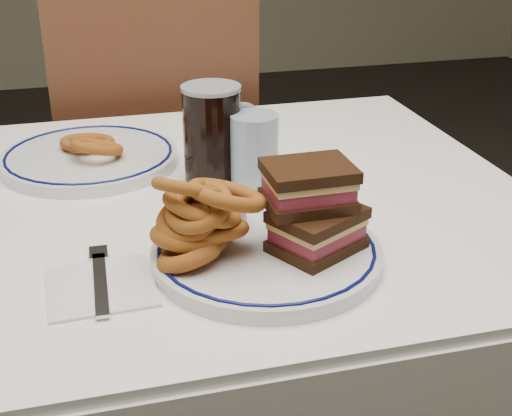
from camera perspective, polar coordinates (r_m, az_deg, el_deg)
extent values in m
cube|color=white|center=(1.09, -10.91, -0.46)|extent=(1.26, 0.86, 0.03)
cylinder|color=#492517|center=(1.68, 7.93, -5.27)|extent=(0.06, 0.06, 0.71)
cube|color=white|center=(1.31, 17.88, -0.77)|extent=(0.01, 0.86, 0.17)
cube|color=white|center=(1.52, -12.00, 3.46)|extent=(1.26, 0.01, 0.17)
cube|color=#492517|center=(1.88, -8.39, 1.95)|extent=(0.47, 0.47, 0.04)
cylinder|color=#492517|center=(2.19, -3.76, -1.38)|extent=(0.04, 0.04, 0.44)
cylinder|color=#492517|center=(1.86, -0.99, -6.55)|extent=(0.04, 0.04, 0.44)
cylinder|color=#492517|center=(2.15, -13.94, -2.68)|extent=(0.04, 0.04, 0.44)
cylinder|color=#492517|center=(1.81, -13.07, -8.24)|extent=(0.04, 0.04, 0.44)
cube|color=#492517|center=(1.60, -7.83, 8.09)|extent=(0.45, 0.05, 0.50)
cylinder|color=silver|center=(0.91, 0.83, -3.72)|extent=(0.29, 0.29, 0.02)
torus|color=#0A0F4D|center=(0.90, 0.84, -3.18)|extent=(0.28, 0.28, 0.01)
cube|color=black|center=(0.90, 4.88, -2.89)|extent=(0.13, 0.13, 0.01)
cube|color=#982C42|center=(0.89, 4.91, -1.99)|extent=(0.12, 0.12, 0.02)
cube|color=#E9B768|center=(0.89, 4.95, -1.22)|extent=(0.13, 0.12, 0.01)
cube|color=black|center=(0.88, 4.97, -0.55)|extent=(0.13, 0.13, 0.01)
cube|color=black|center=(0.88, 4.18, 0.58)|extent=(0.11, 0.09, 0.01)
cube|color=#982C42|center=(0.88, 4.21, 1.53)|extent=(0.10, 0.08, 0.02)
cube|color=#E9B768|center=(0.87, 4.24, 2.33)|extent=(0.10, 0.08, 0.01)
cube|color=black|center=(0.87, 4.26, 3.03)|extent=(0.11, 0.09, 0.01)
torus|color=#66390D|center=(0.87, -5.33, -3.72)|extent=(0.09, 0.09, 0.06)
torus|color=#66390D|center=(0.88, -5.43, -2.40)|extent=(0.10, 0.10, 0.06)
torus|color=#66390D|center=(0.88, -3.52, -1.78)|extent=(0.09, 0.09, 0.04)
torus|color=#66390D|center=(0.87, -4.99, -1.54)|extent=(0.09, 0.08, 0.06)
torus|color=#66390D|center=(0.87, -5.27, -0.73)|extent=(0.09, 0.09, 0.06)
torus|color=#66390D|center=(0.87, -4.36, -0.01)|extent=(0.10, 0.10, 0.06)
torus|color=#66390D|center=(0.85, -4.59, 0.09)|extent=(0.09, 0.09, 0.06)
torus|color=#66390D|center=(0.85, -2.35, 1.05)|extent=(0.10, 0.10, 0.06)
torus|color=#66390D|center=(0.86, -5.51, 1.54)|extent=(0.10, 0.09, 0.07)
cylinder|color=white|center=(0.95, -2.28, -0.51)|extent=(0.05, 0.05, 0.03)
cylinder|color=#81020A|center=(0.95, -2.29, 0.04)|extent=(0.04, 0.04, 0.01)
cylinder|color=black|center=(1.13, -3.53, 5.86)|extent=(0.09, 0.09, 0.15)
cylinder|color=#8F949C|center=(1.10, -3.63, 9.58)|extent=(0.09, 0.09, 0.01)
torus|color=#8F949C|center=(1.15, -1.24, 6.58)|extent=(0.08, 0.04, 0.08)
cylinder|color=#91A8BB|center=(1.10, -0.13, 4.55)|extent=(0.07, 0.07, 0.12)
cylinder|color=silver|center=(1.24, -13.16, 3.89)|extent=(0.30, 0.30, 0.02)
torus|color=#0A0F4D|center=(1.24, -13.20, 4.31)|extent=(0.28, 0.28, 0.01)
torus|color=#66390D|center=(1.27, -13.34, 5.13)|extent=(0.10, 0.10, 0.03)
torus|color=#66390D|center=(1.21, -12.61, 4.79)|extent=(0.09, 0.09, 0.05)
cube|color=silver|center=(0.87, -12.31, -6.15)|extent=(0.13, 0.13, 0.00)
cube|color=silver|center=(0.87, -12.33, -5.92)|extent=(0.02, 0.15, 0.00)
cube|color=silver|center=(0.94, -12.50, -3.53)|extent=(0.02, 0.03, 0.00)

